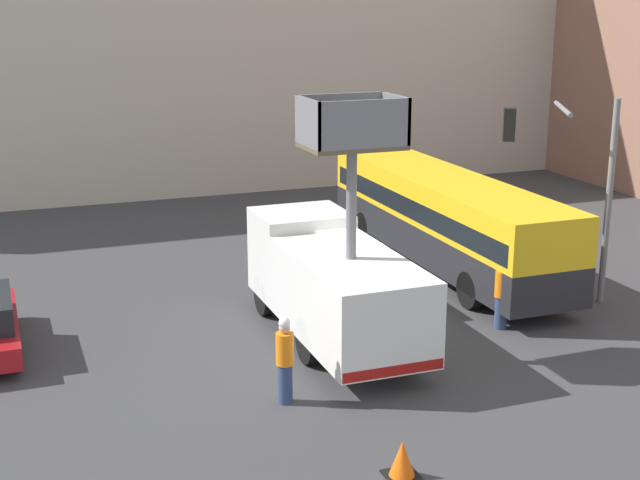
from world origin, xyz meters
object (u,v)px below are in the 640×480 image
traffic_light_pole (572,167)px  road_worker_near_truck (285,360)px  city_bus (444,214)px  traffic_cone_near_truck (402,460)px  road_worker_directing (502,293)px  utility_truck (333,279)px

traffic_light_pole → road_worker_near_truck: 10.45m
city_bus → traffic_light_pole: 4.83m
traffic_light_pole → traffic_cone_near_truck: 11.54m
traffic_cone_near_truck → road_worker_directing: bearing=46.1°
city_bus → road_worker_near_truck: city_bus is taller
city_bus → traffic_cone_near_truck: (-6.70, -11.08, -1.40)m
road_worker_near_truck → city_bus: bearing=-46.6°
road_worker_directing → utility_truck: bearing=-113.8°
utility_truck → road_worker_directing: (4.36, -0.77, -0.64)m
city_bus → traffic_light_pole: traffic_light_pole is taller
utility_truck → traffic_cone_near_truck: 6.78m
road_worker_near_truck → traffic_cone_near_truck: road_worker_near_truck is taller
utility_truck → traffic_cone_near_truck: bearing=-100.4°
utility_truck → traffic_cone_near_truck: size_ratio=10.04×
road_worker_near_truck → road_worker_directing: (6.59, 2.19, -0.02)m
road_worker_near_truck → road_worker_directing: bearing=-72.4°
city_bus → road_worker_directing: (-1.13, -5.30, -0.78)m
road_worker_directing → traffic_cone_near_truck: size_ratio=2.70×
road_worker_near_truck → traffic_cone_near_truck: size_ratio=2.75×
traffic_light_pole → road_worker_directing: 4.25m
traffic_light_pole → road_worker_near_truck: size_ratio=2.97×
road_worker_near_truck → utility_truck: bearing=-37.7°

